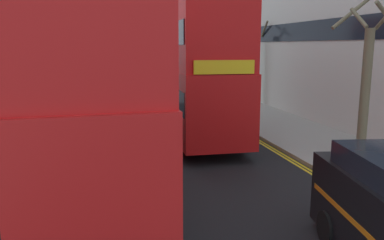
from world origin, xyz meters
TOP-DOWN VIEW (x-y plane):
  - sidewalk_right at (6.50, 16.00)m, footprint 4.00×80.00m
  - kerb_line_outer at (4.40, 14.00)m, footprint 0.10×56.00m
  - kerb_line_inner at (4.24, 14.00)m, footprint 0.10×56.00m
  - double_decker_bus_away at (-2.43, 10.61)m, footprint 3.09×10.89m
  - double_decker_bus_oncoming at (1.92, 17.27)m, footprint 3.02×10.87m
  - pedestrian_far at (6.02, 26.36)m, footprint 0.34×0.22m
  - street_tree_near at (7.68, 24.08)m, footprint 1.97×1.94m
  - street_tree_mid at (7.42, 34.20)m, footprint 1.82×2.06m
  - street_tree_far at (6.06, 10.70)m, footprint 1.62×1.63m
  - townhouse_terrace_right at (13.50, 20.29)m, footprint 10.08×28.00m

SIDE VIEW (x-z plane):
  - kerb_line_outer at x=4.40m, z-range 0.00..0.01m
  - kerb_line_inner at x=4.24m, z-range 0.00..0.01m
  - sidewalk_right at x=6.50m, z-range 0.00..0.14m
  - pedestrian_far at x=6.02m, z-range 0.18..1.80m
  - street_tree_near at x=7.68m, z-range -0.25..5.31m
  - street_tree_far at x=6.06m, z-range 0.00..5.50m
  - double_decker_bus_away at x=-2.43m, z-range 0.21..5.85m
  - double_decker_bus_oncoming at x=1.92m, z-range 0.21..5.85m
  - street_tree_mid at x=7.42m, z-range 0.04..6.60m
  - townhouse_terrace_right at x=13.50m, z-range 0.00..12.37m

